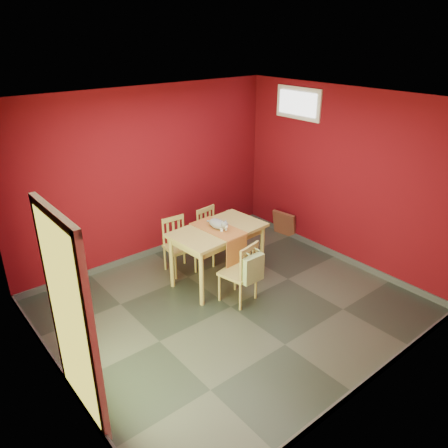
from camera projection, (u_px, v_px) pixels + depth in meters
ground at (231, 307)px, 5.89m from camera, size 4.50×4.50×0.00m
room_shell at (231, 304)px, 5.87m from camera, size 4.50×4.50×4.50m
doorway at (69, 314)px, 3.86m from camera, size 0.06×1.01×2.13m
window at (298, 103)px, 6.92m from camera, size 0.05×0.90×0.50m
outlet_plate at (228, 213)px, 8.10m from camera, size 0.08×0.02×0.12m
dining_table at (218, 235)px, 6.24m from camera, size 1.40×0.88×0.84m
table_runner at (224, 236)px, 6.13m from camera, size 0.46×0.85×0.42m
chair_far_left at (178, 245)px, 6.62m from camera, size 0.43×0.43×0.86m
chair_far_right at (212, 234)px, 6.95m from camera, size 0.44×0.44×0.86m
chair_near at (240, 272)px, 5.85m from camera, size 0.49×0.49×0.89m
tote_bag at (253, 269)px, 5.66m from camera, size 0.31×0.19×0.44m
cat at (217, 222)px, 6.18m from camera, size 0.34×0.42×0.18m
picture_frame at (284, 224)px, 7.84m from camera, size 0.22×0.47×0.45m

